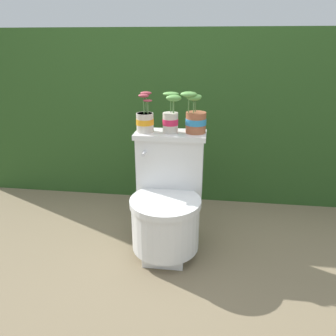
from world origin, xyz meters
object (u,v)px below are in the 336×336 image
object	(u,v)px
potted_plant_midleft	(171,116)
potted_plant_left	(145,120)
potted_plant_middle	(195,117)
toilet	(167,202)

from	to	relation	value
potted_plant_midleft	potted_plant_left	bearing A→B (deg)	-179.87
potted_plant_left	potted_plant_midleft	distance (m)	0.16
potted_plant_middle	potted_plant_midleft	bearing A→B (deg)	-172.24
toilet	potted_plant_midleft	bearing A→B (deg)	88.96
toilet	potted_plant_middle	size ratio (longest dim) A/B	2.92
potted_plant_midleft	potted_plant_middle	size ratio (longest dim) A/B	0.98
potted_plant_midleft	potted_plant_middle	xyz separation A→B (m)	(0.14, 0.02, -0.01)
toilet	potted_plant_left	world-z (taller)	potted_plant_left
potted_plant_midleft	potted_plant_middle	distance (m)	0.14
toilet	potted_plant_left	distance (m)	0.51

